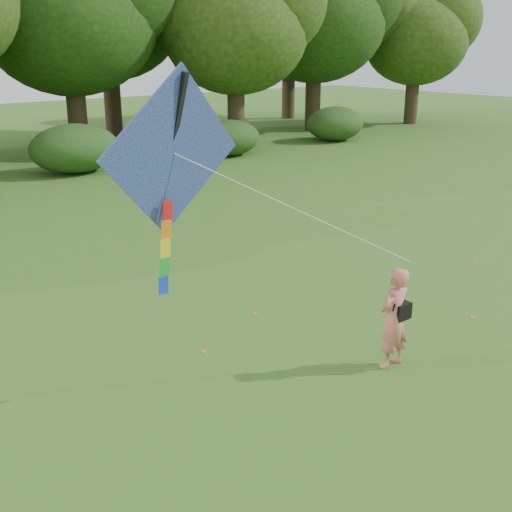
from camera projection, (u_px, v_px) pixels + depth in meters
ground at (378, 370)px, 9.90m from camera, size 100.00×100.00×0.00m
man_kite_flyer at (394, 318)px, 9.78m from camera, size 0.62×0.43×1.62m
bystander_right at (200, 142)px, 26.13m from camera, size 1.18×0.94×1.88m
crossbody_bag at (401, 310)px, 9.79m from camera, size 0.43×0.20×0.68m
flying_kite at (173, 156)px, 8.38m from camera, size 4.28×1.92×3.08m
fallen_leaves at (269, 278)px, 13.73m from camera, size 11.69×13.54×0.01m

